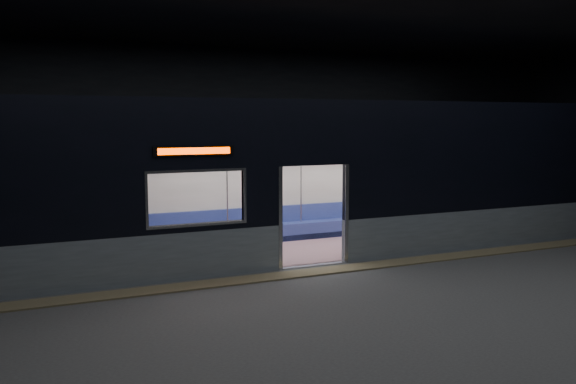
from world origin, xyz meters
TOP-DOWN VIEW (x-y plane):
  - station_floor at (0.00, 0.00)m, footprint 24.00×14.00m
  - station_envelope at (0.00, 0.00)m, footprint 24.00×14.00m
  - tactile_strip at (0.00, 0.55)m, footprint 22.80×0.50m
  - metro_car at (-0.00, 2.54)m, footprint 18.00×3.04m
  - passenger at (4.50, 3.55)m, footprint 0.41×0.72m
  - handbag at (4.52, 3.31)m, footprint 0.38×0.35m
  - transit_map at (3.94, 3.85)m, footprint 0.91×0.03m

SIDE VIEW (x-z plane):
  - station_floor at x=0.00m, z-range -0.01..0.00m
  - tactile_strip at x=0.00m, z-range 0.00..0.03m
  - handbag at x=4.52m, z-range 0.62..0.77m
  - passenger at x=4.50m, z-range 0.11..1.52m
  - transit_map at x=3.94m, z-range 1.15..1.74m
  - metro_car at x=0.00m, z-range 0.17..3.52m
  - station_envelope at x=0.00m, z-range 1.16..6.16m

